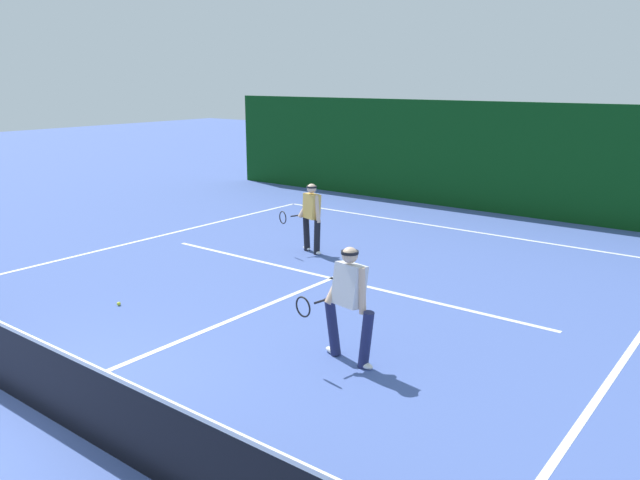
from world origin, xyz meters
TOP-DOWN VIEW (x-y plane):
  - ground_plane at (0.00, 0.00)m, footprint 80.00×80.00m
  - court_line_baseline_far at (0.00, 11.61)m, footprint 10.96×0.10m
  - court_line_service at (0.00, 6.25)m, footprint 8.93×0.10m
  - court_line_centre at (0.00, 3.20)m, footprint 0.10×6.40m
  - tennis_net at (0.00, 0.00)m, footprint 12.00×0.09m
  - player_near at (2.40, 3.38)m, footprint 0.99×0.84m
  - player_far at (-1.52, 7.51)m, footprint 0.94×0.82m
  - tennis_ball at (-2.04, 2.75)m, footprint 0.07×0.07m
  - back_fence_windscreen at (0.00, 14.24)m, footprint 19.93×0.12m

SIDE VIEW (x-z plane):
  - ground_plane at x=0.00m, z-range 0.00..0.00m
  - court_line_baseline_far at x=0.00m, z-range 0.00..0.01m
  - court_line_service at x=0.00m, z-range 0.00..0.01m
  - court_line_centre at x=0.00m, z-range 0.00..0.01m
  - tennis_ball at x=-2.04m, z-range 0.00..0.07m
  - tennis_net at x=0.00m, z-range -0.03..1.04m
  - player_far at x=-1.52m, z-range 0.08..1.66m
  - player_near at x=2.40m, z-range 0.08..1.75m
  - back_fence_windscreen at x=0.00m, z-range 0.00..3.21m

